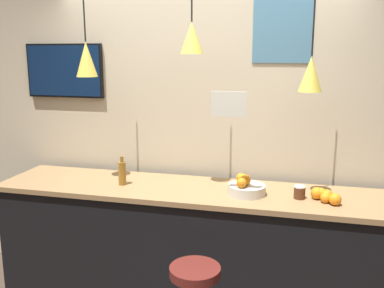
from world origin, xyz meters
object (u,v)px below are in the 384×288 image
spread_jar (300,192)px  juice_bottle (122,173)px  mounted_tv (65,71)px  fruit_bowl (246,188)px

spread_jar → juice_bottle: bearing=180.0°
juice_bottle → mounted_tv: mounted_tv is taller
fruit_bowl → juice_bottle: size_ratio=1.21×
juice_bottle → spread_jar: size_ratio=2.47×
juice_bottle → spread_jar: juice_bottle is taller
fruit_bowl → spread_jar: bearing=0.5°
fruit_bowl → spread_jar: 0.38m
fruit_bowl → spread_jar: size_ratio=2.99×
fruit_bowl → mounted_tv: size_ratio=0.39×
juice_bottle → fruit_bowl: bearing=-0.2°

